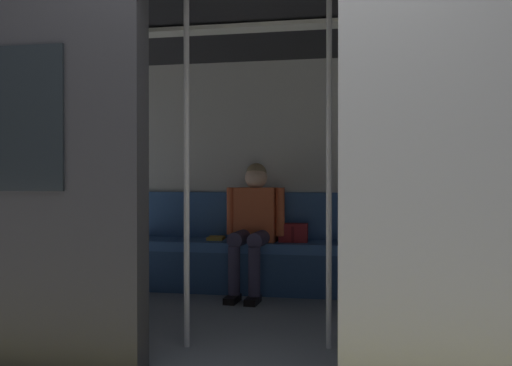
# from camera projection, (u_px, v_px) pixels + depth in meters

# --- Properties ---
(train_car) EXTENTS (6.40, 2.60, 2.33)m
(train_car) POSITION_uv_depth(u_px,v_px,m) (260.00, 114.00, 3.61)
(train_car) COLOR #ADAFB5
(train_car) RESTS_ON ground_plane
(bench_seat) EXTENTS (2.99, 0.44, 0.48)m
(bench_seat) POSITION_uv_depth(u_px,v_px,m) (284.00, 254.00, 4.55)
(bench_seat) COLOR #38609E
(bench_seat) RESTS_ON ground_plane
(person_seated) EXTENTS (0.55, 0.70, 1.20)m
(person_seated) POSITION_uv_depth(u_px,v_px,m) (254.00, 219.00, 4.54)
(person_seated) COLOR #CC5933
(person_seated) RESTS_ON ground_plane
(handbag) EXTENTS (0.26, 0.15, 0.17)m
(handbag) POSITION_uv_depth(u_px,v_px,m) (293.00, 233.00, 4.57)
(handbag) COLOR maroon
(handbag) RESTS_ON bench_seat
(book) EXTENTS (0.17, 0.23, 0.03)m
(book) POSITION_uv_depth(u_px,v_px,m) (216.00, 238.00, 4.75)
(book) COLOR gold
(book) RESTS_ON bench_seat
(grab_pole_door) EXTENTS (0.04, 0.04, 2.19)m
(grab_pole_door) POSITION_uv_depth(u_px,v_px,m) (187.00, 172.00, 3.10)
(grab_pole_door) COLOR silver
(grab_pole_door) RESTS_ON ground_plane
(grab_pole_far) EXTENTS (0.04, 0.04, 2.19)m
(grab_pole_far) POSITION_uv_depth(u_px,v_px,m) (329.00, 172.00, 3.07)
(grab_pole_far) COLOR silver
(grab_pole_far) RESTS_ON ground_plane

